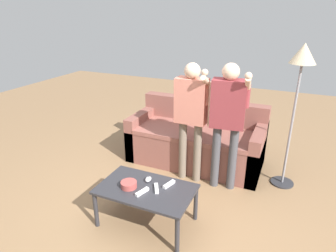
{
  "coord_description": "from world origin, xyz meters",
  "views": [
    {
      "loc": [
        1.08,
        -2.25,
        2.07
      ],
      "look_at": [
        -0.11,
        0.42,
        0.89
      ],
      "focal_mm": 31.45,
      "sensor_mm": 36.0,
      "label": 1
    }
  ],
  "objects_px": {
    "couch": "(197,141)",
    "floor_lamp": "(301,69)",
    "player_center": "(191,110)",
    "game_remote_wand_far": "(156,188)",
    "game_remote_nunchuk": "(148,179)",
    "game_remote_wand_near": "(169,184)",
    "coffee_table": "(146,192)",
    "player_right": "(228,113)",
    "snack_bowl": "(129,185)",
    "game_remote_wand_spare": "(142,192)"
  },
  "relations": [
    {
      "from": "snack_bowl",
      "to": "game_remote_wand_near",
      "type": "relative_size",
      "value": 1.0
    },
    {
      "from": "game_remote_wand_near",
      "to": "game_remote_wand_spare",
      "type": "height_order",
      "value": "same"
    },
    {
      "from": "game_remote_wand_near",
      "to": "game_remote_nunchuk",
      "type": "bearing_deg",
      "value": -176.62
    },
    {
      "from": "player_right",
      "to": "coffee_table",
      "type": "bearing_deg",
      "value": -119.24
    },
    {
      "from": "couch",
      "to": "game_remote_nunchuk",
      "type": "bearing_deg",
      "value": -92.62
    },
    {
      "from": "player_right",
      "to": "game_remote_wand_spare",
      "type": "height_order",
      "value": "player_right"
    },
    {
      "from": "snack_bowl",
      "to": "floor_lamp",
      "type": "height_order",
      "value": "floor_lamp"
    },
    {
      "from": "game_remote_nunchuk",
      "to": "floor_lamp",
      "type": "xyz_separation_m",
      "value": [
        1.26,
        1.23,
        1.01
      ]
    },
    {
      "from": "couch",
      "to": "floor_lamp",
      "type": "bearing_deg",
      "value": -6.27
    },
    {
      "from": "player_center",
      "to": "game_remote_wand_spare",
      "type": "relative_size",
      "value": 9.3
    },
    {
      "from": "game_remote_nunchuk",
      "to": "player_center",
      "type": "xyz_separation_m",
      "value": [
        0.14,
        0.86,
        0.51
      ]
    },
    {
      "from": "couch",
      "to": "floor_lamp",
      "type": "distance_m",
      "value": 1.66
    },
    {
      "from": "game_remote_wand_spare",
      "to": "couch",
      "type": "bearing_deg",
      "value": 89.29
    },
    {
      "from": "game_remote_nunchuk",
      "to": "game_remote_wand_near",
      "type": "height_order",
      "value": "game_remote_nunchuk"
    },
    {
      "from": "game_remote_nunchuk",
      "to": "game_remote_wand_spare",
      "type": "xyz_separation_m",
      "value": [
        0.04,
        -0.21,
        -0.01
      ]
    },
    {
      "from": "couch",
      "to": "game_remote_wand_spare",
      "type": "bearing_deg",
      "value": -90.71
    },
    {
      "from": "coffee_table",
      "to": "game_remote_nunchuk",
      "type": "xyz_separation_m",
      "value": [
        -0.04,
        0.12,
        0.07
      ]
    },
    {
      "from": "floor_lamp",
      "to": "game_remote_wand_spare",
      "type": "distance_m",
      "value": 2.14
    },
    {
      "from": "player_center",
      "to": "couch",
      "type": "bearing_deg",
      "value": 99.06
    },
    {
      "from": "coffee_table",
      "to": "game_remote_wand_near",
      "type": "distance_m",
      "value": 0.24
    },
    {
      "from": "player_center",
      "to": "coffee_table",
      "type": "bearing_deg",
      "value": -96.17
    },
    {
      "from": "couch",
      "to": "game_remote_wand_far",
      "type": "bearing_deg",
      "value": -86.84
    },
    {
      "from": "game_remote_wand_far",
      "to": "couch",
      "type": "bearing_deg",
      "value": 93.16
    },
    {
      "from": "snack_bowl",
      "to": "game_remote_wand_far",
      "type": "distance_m",
      "value": 0.28
    },
    {
      "from": "couch",
      "to": "floor_lamp",
      "type": "xyz_separation_m",
      "value": [
        1.2,
        -0.13,
        1.14
      ]
    },
    {
      "from": "couch",
      "to": "player_center",
      "type": "bearing_deg",
      "value": -80.94
    },
    {
      "from": "game_remote_wand_near",
      "to": "game_remote_wand_spare",
      "type": "relative_size",
      "value": 0.99
    },
    {
      "from": "game_remote_nunchuk",
      "to": "floor_lamp",
      "type": "height_order",
      "value": "floor_lamp"
    },
    {
      "from": "player_right",
      "to": "game_remote_wand_near",
      "type": "relative_size",
      "value": 9.57
    },
    {
      "from": "floor_lamp",
      "to": "game_remote_wand_far",
      "type": "xyz_separation_m",
      "value": [
        -1.12,
        -1.33,
        -1.02
      ]
    },
    {
      "from": "couch",
      "to": "snack_bowl",
      "type": "bearing_deg",
      "value": -97.04
    },
    {
      "from": "game_remote_nunchuk",
      "to": "game_remote_wand_spare",
      "type": "height_order",
      "value": "game_remote_nunchuk"
    },
    {
      "from": "player_center",
      "to": "game_remote_nunchuk",
      "type": "bearing_deg",
      "value": -99.38
    },
    {
      "from": "floor_lamp",
      "to": "game_remote_wand_near",
      "type": "relative_size",
      "value": 10.81
    },
    {
      "from": "coffee_table",
      "to": "game_remote_wand_spare",
      "type": "relative_size",
      "value": 5.86
    },
    {
      "from": "game_remote_wand_spare",
      "to": "game_remote_wand_near",
      "type": "bearing_deg",
      "value": 50.74
    },
    {
      "from": "snack_bowl",
      "to": "player_right",
      "type": "distance_m",
      "value": 1.35
    },
    {
      "from": "player_right",
      "to": "game_remote_wand_near",
      "type": "xyz_separation_m",
      "value": [
        -0.35,
        -0.84,
        -0.53
      ]
    },
    {
      "from": "couch",
      "to": "game_remote_wand_near",
      "type": "relative_size",
      "value": 11.47
    },
    {
      "from": "game_remote_wand_spare",
      "to": "snack_bowl",
      "type": "bearing_deg",
      "value": 167.61
    },
    {
      "from": "couch",
      "to": "player_center",
      "type": "xyz_separation_m",
      "value": [
        0.08,
        -0.5,
        0.64
      ]
    },
    {
      "from": "snack_bowl",
      "to": "game_remote_wand_near",
      "type": "bearing_deg",
      "value": 27.92
    },
    {
      "from": "couch",
      "to": "player_right",
      "type": "xyz_separation_m",
      "value": [
        0.52,
        -0.51,
        0.65
      ]
    },
    {
      "from": "game_remote_wand_near",
      "to": "game_remote_wand_spare",
      "type": "bearing_deg",
      "value": -129.26
    },
    {
      "from": "coffee_table",
      "to": "game_remote_nunchuk",
      "type": "bearing_deg",
      "value": 106.68
    },
    {
      "from": "snack_bowl",
      "to": "game_remote_wand_spare",
      "type": "bearing_deg",
      "value": -12.39
    },
    {
      "from": "game_remote_nunchuk",
      "to": "floor_lamp",
      "type": "bearing_deg",
      "value": 44.16
    },
    {
      "from": "coffee_table",
      "to": "player_right",
      "type": "distance_m",
      "value": 1.26
    },
    {
      "from": "player_center",
      "to": "game_remote_wand_far",
      "type": "bearing_deg",
      "value": -89.95
    },
    {
      "from": "game_remote_nunchuk",
      "to": "player_center",
      "type": "distance_m",
      "value": 1.01
    }
  ]
}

